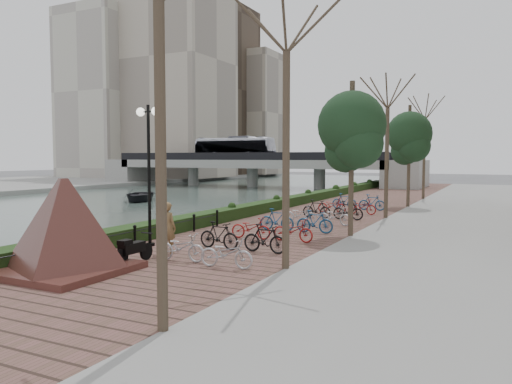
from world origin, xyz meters
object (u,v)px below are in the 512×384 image
Objects in this scene: granite_monument at (65,225)px; motorcycle at (134,249)px; lamppost at (149,146)px; pedestrian at (168,227)px; boat at (140,195)px.

granite_monument is 2.30m from motorcycle.
lamppost reaches higher than granite_monument.
motorcycle is 1.91m from pedestrian.
boat is (-17.93, 20.08, -0.86)m from pedestrian.
boat is at bearing 130.55° from lamppost.
pedestrian is at bearing -75.55° from boat.
lamppost is 2.95× the size of pedestrian.
motorcycle reaches higher than boat.
pedestrian is at bearing -29.84° from lamppost.
lamppost is at bearing -25.56° from pedestrian.
lamppost is (-0.62, 4.59, 2.37)m from granite_monument.
motorcycle is at bearing -60.50° from lamppost.
granite_monument is 0.92× the size of lamppost.
granite_monument is at bearing -82.36° from lamppost.
lamppost reaches higher than pedestrian.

